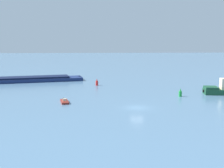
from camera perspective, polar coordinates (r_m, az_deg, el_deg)
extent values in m
plane|color=slate|center=(60.05, 4.65, -4.37)|extent=(400.00, 400.00, 0.00)
cube|color=navy|center=(97.44, -16.73, 0.66)|extent=(38.39, 14.34, 0.98)
cube|color=#0F1834|center=(97.32, -15.86, 1.13)|extent=(27.07, 10.97, 0.50)
cube|color=navy|center=(98.69, -5.90, 1.12)|extent=(1.90, 4.83, 0.88)
cube|color=#19472D|center=(77.26, 17.81, -0.67)|extent=(3.38, 3.57, 0.60)
cylinder|color=black|center=(76.98, 16.54, -1.24)|extent=(0.38, 0.73, 0.70)
cube|color=maroon|center=(64.99, -8.76, -3.24)|extent=(2.26, 4.21, 0.42)
cube|color=beige|center=(64.61, -8.74, -2.90)|extent=(0.82, 0.64, 0.50)
cube|color=black|center=(67.07, -8.96, -2.81)|extent=(0.37, 0.34, 0.56)
cylinder|color=red|center=(86.55, -2.81, 0.12)|extent=(0.70, 0.70, 1.20)
cone|color=red|center=(86.41, -2.81, 0.74)|extent=(0.49, 0.49, 0.70)
cylinder|color=green|center=(72.42, 12.49, -1.79)|extent=(0.70, 0.70, 1.20)
cone|color=green|center=(72.26, 12.51, -1.05)|extent=(0.49, 0.49, 0.70)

